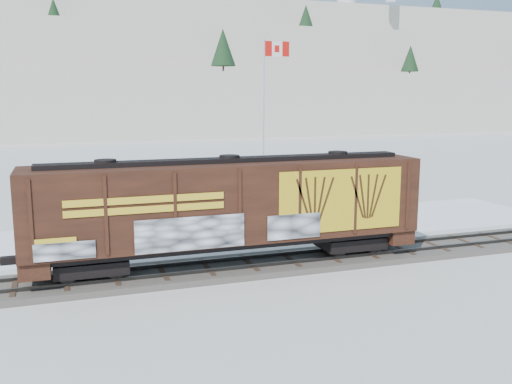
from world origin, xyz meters
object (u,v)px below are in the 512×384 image
object	(u,v)px
hopper_railcar	(230,205)
flagpole	(265,148)
car_silver	(178,221)
car_white	(310,209)
car_dark	(267,217)

from	to	relation	value
hopper_railcar	flagpole	xyz separation A→B (m)	(6.26, 12.84, 1.26)
car_silver	flagpole	bearing A→B (deg)	-45.24
car_silver	hopper_railcar	bearing A→B (deg)	-164.49
hopper_railcar	car_white	size ratio (longest dim) A/B	4.10
flagpole	car_dark	bearing A→B (deg)	-108.04
car_silver	car_dark	world-z (taller)	car_silver
car_white	car_dark	distance (m)	3.35
hopper_railcar	flagpole	world-z (taller)	flagpole
car_white	car_dark	world-z (taller)	car_white
hopper_railcar	car_dark	world-z (taller)	hopper_railcar
hopper_railcar	car_white	xyz separation A→B (m)	(7.74, 8.48, -2.32)
car_silver	car_white	xyz separation A→B (m)	(8.58, 0.69, -0.00)
hopper_railcar	flagpole	distance (m)	14.33
hopper_railcar	flagpole	size ratio (longest dim) A/B	1.52
flagpole	car_white	xyz separation A→B (m)	(1.48, -4.36, -3.58)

